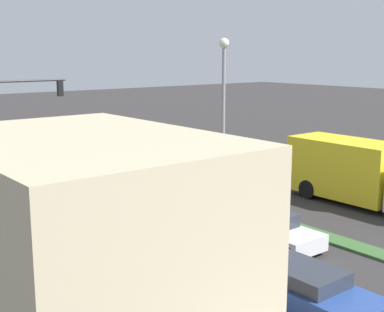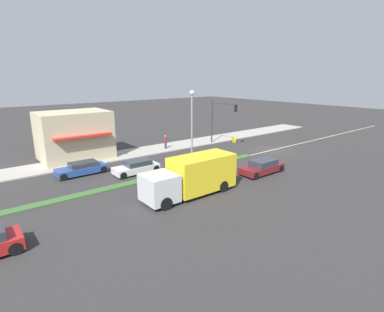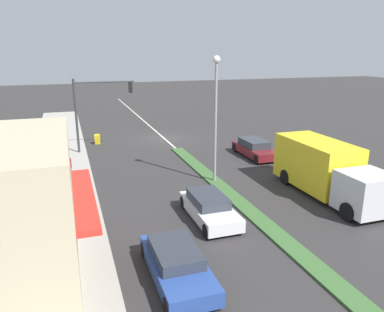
{
  "view_description": "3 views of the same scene",
  "coord_description": "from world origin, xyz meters",
  "px_view_note": "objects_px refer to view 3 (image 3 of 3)",
  "views": [
    {
      "loc": [
        15.83,
        29.71,
        6.8
      ],
      "look_at": [
        -0.25,
        9.68,
        1.87
      ],
      "focal_mm": 50.0,
      "sensor_mm": 36.0,
      "label": 1
    },
    {
      "loc": [
        -21.68,
        29.31,
        8.69
      ],
      "look_at": [
        -0.45,
        12.54,
        1.47
      ],
      "focal_mm": 28.0,
      "sensor_mm": 36.0,
      "label": 2
    },
    {
      "loc": [
        8.18,
        32.19,
        7.77
      ],
      "look_at": [
        1.07,
        11.07,
        1.43
      ],
      "focal_mm": 35.0,
      "sensor_mm": 36.0,
      "label": 3
    }
  ],
  "objects_px": {
    "sedan_maroon": "(255,148)",
    "van_white": "(209,208)",
    "pedestrian": "(69,168)",
    "delivery_truck": "(326,169)",
    "traffic_signal_main": "(95,103)",
    "street_lamp": "(216,104)",
    "warning_aframe_sign": "(97,139)",
    "coupe_blue": "(177,264)"
  },
  "relations": [
    {
      "from": "delivery_truck",
      "to": "coupe_blue",
      "type": "xyz_separation_m",
      "value": [
        10.0,
        5.0,
        -0.9
      ]
    },
    {
      "from": "delivery_truck",
      "to": "coupe_blue",
      "type": "distance_m",
      "value": 11.22
    },
    {
      "from": "traffic_signal_main",
      "to": "sedan_maroon",
      "type": "distance_m",
      "value": 12.65
    },
    {
      "from": "pedestrian",
      "to": "delivery_truck",
      "type": "xyz_separation_m",
      "value": [
        -13.36,
        6.36,
        0.49
      ]
    },
    {
      "from": "coupe_blue",
      "to": "van_white",
      "type": "xyz_separation_m",
      "value": [
        -2.8,
        -4.1,
        0.02
      ]
    },
    {
      "from": "street_lamp",
      "to": "coupe_blue",
      "type": "xyz_separation_m",
      "value": [
        5.0,
        8.87,
        -4.21
      ]
    },
    {
      "from": "street_lamp",
      "to": "sedan_maroon",
      "type": "xyz_separation_m",
      "value": [
        -5.0,
        -4.31,
        -4.17
      ]
    },
    {
      "from": "street_lamp",
      "to": "sedan_maroon",
      "type": "distance_m",
      "value": 7.81
    },
    {
      "from": "traffic_signal_main",
      "to": "coupe_blue",
      "type": "height_order",
      "value": "traffic_signal_main"
    },
    {
      "from": "delivery_truck",
      "to": "sedan_maroon",
      "type": "bearing_deg",
      "value": -90.0
    },
    {
      "from": "van_white",
      "to": "pedestrian",
      "type": "bearing_deg",
      "value": -49.68
    },
    {
      "from": "street_lamp",
      "to": "warning_aframe_sign",
      "type": "bearing_deg",
      "value": -63.61
    },
    {
      "from": "coupe_blue",
      "to": "van_white",
      "type": "relative_size",
      "value": 1.04
    },
    {
      "from": "sedan_maroon",
      "to": "van_white",
      "type": "bearing_deg",
      "value": 51.59
    },
    {
      "from": "warning_aframe_sign",
      "to": "pedestrian",
      "type": "bearing_deg",
      "value": 75.59
    },
    {
      "from": "traffic_signal_main",
      "to": "street_lamp",
      "type": "bearing_deg",
      "value": 123.25
    },
    {
      "from": "street_lamp",
      "to": "van_white",
      "type": "xyz_separation_m",
      "value": [
        2.2,
        4.77,
        -4.19
      ]
    },
    {
      "from": "coupe_blue",
      "to": "van_white",
      "type": "height_order",
      "value": "van_white"
    },
    {
      "from": "street_lamp",
      "to": "van_white",
      "type": "height_order",
      "value": "street_lamp"
    },
    {
      "from": "street_lamp",
      "to": "delivery_truck",
      "type": "height_order",
      "value": "street_lamp"
    },
    {
      "from": "pedestrian",
      "to": "warning_aframe_sign",
      "type": "relative_size",
      "value": 1.96
    },
    {
      "from": "pedestrian",
      "to": "sedan_maroon",
      "type": "relative_size",
      "value": 0.37
    },
    {
      "from": "sedan_maroon",
      "to": "van_white",
      "type": "relative_size",
      "value": 1.06
    },
    {
      "from": "traffic_signal_main",
      "to": "sedan_maroon",
      "type": "xyz_separation_m",
      "value": [
        -11.12,
        5.03,
        -3.29
      ]
    },
    {
      "from": "warning_aframe_sign",
      "to": "street_lamp",
      "type": "bearing_deg",
      "value": 116.39
    },
    {
      "from": "street_lamp",
      "to": "delivery_truck",
      "type": "bearing_deg",
      "value": 142.23
    },
    {
      "from": "sedan_maroon",
      "to": "van_white",
      "type": "xyz_separation_m",
      "value": [
        7.2,
        9.08,
        -0.02
      ]
    },
    {
      "from": "warning_aframe_sign",
      "to": "sedan_maroon",
      "type": "xyz_separation_m",
      "value": [
        -10.93,
        7.65,
        0.18
      ]
    },
    {
      "from": "traffic_signal_main",
      "to": "van_white",
      "type": "bearing_deg",
      "value": 105.54
    },
    {
      "from": "van_white",
      "to": "coupe_blue",
      "type": "bearing_deg",
      "value": 55.66
    },
    {
      "from": "street_lamp",
      "to": "coupe_blue",
      "type": "distance_m",
      "value": 11.02
    },
    {
      "from": "street_lamp",
      "to": "van_white",
      "type": "distance_m",
      "value": 6.72
    },
    {
      "from": "coupe_blue",
      "to": "pedestrian",
      "type": "bearing_deg",
      "value": -73.51
    },
    {
      "from": "warning_aframe_sign",
      "to": "sedan_maroon",
      "type": "bearing_deg",
      "value": 145.03
    },
    {
      "from": "warning_aframe_sign",
      "to": "van_white",
      "type": "relative_size",
      "value": 0.2
    },
    {
      "from": "delivery_truck",
      "to": "coupe_blue",
      "type": "height_order",
      "value": "delivery_truck"
    },
    {
      "from": "pedestrian",
      "to": "van_white",
      "type": "distance_m",
      "value": 9.53
    },
    {
      "from": "warning_aframe_sign",
      "to": "sedan_maroon",
      "type": "relative_size",
      "value": 0.19
    },
    {
      "from": "warning_aframe_sign",
      "to": "coupe_blue",
      "type": "distance_m",
      "value": 20.85
    },
    {
      "from": "pedestrian",
      "to": "delivery_truck",
      "type": "distance_m",
      "value": 14.81
    },
    {
      "from": "pedestrian",
      "to": "sedan_maroon",
      "type": "height_order",
      "value": "pedestrian"
    },
    {
      "from": "traffic_signal_main",
      "to": "warning_aframe_sign",
      "type": "relative_size",
      "value": 6.69
    }
  ]
}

